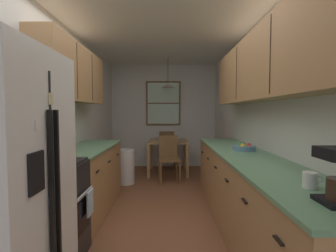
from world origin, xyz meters
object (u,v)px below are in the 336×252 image
object	(u,v)px
fruit_bowl	(243,147)
dining_chair_near	(168,156)
trash_bin	(125,166)
mug_by_coffeemaker	(309,180)
dining_table	(167,146)
dining_chair_far	(166,147)
table_serving_bowl	(170,140)
microwave_over_range	(28,82)
stove_range	(45,212)
storage_canister	(69,144)

from	to	relation	value
fruit_bowl	dining_chair_near	bearing A→B (deg)	116.93
trash_bin	mug_by_coffeemaker	bearing A→B (deg)	-61.93
fruit_bowl	trash_bin	bearing A→B (deg)	136.39
dining_table	dining_chair_near	distance (m)	0.67
dining_chair_far	fruit_bowl	size ratio (longest dim) A/B	3.28
dining_chair_near	fruit_bowl	distance (m)	2.08
dining_chair_far	table_serving_bowl	bearing A→B (deg)	-83.96
dining_chair_near	microwave_over_range	bearing A→B (deg)	-114.97
stove_range	table_serving_bowl	world-z (taller)	stove_range
microwave_over_range	fruit_bowl	distance (m)	2.42
dining_chair_far	fruit_bowl	world-z (taller)	fruit_bowl
storage_canister	mug_by_coffeemaker	distance (m)	2.37
mug_by_coffeemaker	fruit_bowl	world-z (taller)	mug_by_coffeemaker
storage_canister	table_serving_bowl	distance (m)	2.89
dining_chair_far	trash_bin	world-z (taller)	dining_chair_far
mug_by_coffeemaker	dining_chair_near	bearing A→B (deg)	104.63
trash_bin	fruit_bowl	bearing A→B (deg)	-43.61
microwave_over_range	storage_canister	world-z (taller)	microwave_over_range
stove_range	storage_canister	xyz separation A→B (m)	(-0.01, 0.60, 0.53)
dining_table	storage_canister	bearing A→B (deg)	-112.29
storage_canister	table_serving_bowl	world-z (taller)	storage_canister
dining_chair_far	trash_bin	bearing A→B (deg)	-118.44
dining_chair_far	table_serving_bowl	xyz separation A→B (m)	(0.08, -0.73, 0.27)
dining_chair_near	dining_chair_far	bearing A→B (deg)	91.64
mug_by_coffeemaker	fruit_bowl	size ratio (longest dim) A/B	0.45
stove_range	mug_by_coffeemaker	world-z (taller)	stove_range
storage_canister	table_serving_bowl	bearing A→B (deg)	66.10
dining_chair_far	mug_by_coffeemaker	world-z (taller)	mug_by_coffeemaker
microwave_over_range	storage_canister	bearing A→B (deg)	79.85
dining_table	trash_bin	size ratio (longest dim) A/B	1.36
table_serving_bowl	storage_canister	bearing A→B (deg)	-113.90
storage_canister	mug_by_coffeemaker	xyz separation A→B (m)	(1.99, -1.27, -0.06)
storage_canister	dining_chair_far	bearing A→B (deg)	72.04
table_serving_bowl	stove_range	bearing A→B (deg)	-109.74
dining_table	mug_by_coffeemaker	bearing A→B (deg)	-77.45
trash_bin	mug_by_coffeemaker	distance (m)	3.65
stove_range	dining_chair_far	size ratio (longest dim) A/B	1.22
microwave_over_range	dining_chair_near	distance (m)	3.14
dining_table	dining_chair_far	size ratio (longest dim) A/B	0.99
stove_range	storage_canister	world-z (taller)	storage_canister
microwave_over_range	mug_by_coffeemaker	xyz separation A→B (m)	(2.10, -0.67, -0.69)
mug_by_coffeemaker	fruit_bowl	xyz separation A→B (m)	(0.05, 1.51, -0.01)
storage_canister	microwave_over_range	bearing A→B (deg)	-100.15
trash_bin	fruit_bowl	size ratio (longest dim) A/B	2.40
microwave_over_range	dining_chair_far	xyz separation A→B (m)	(1.20, 3.96, -1.14)
dining_chair_near	mug_by_coffeemaker	xyz separation A→B (m)	(0.87, -3.32, 0.45)
stove_range	dining_chair_near	bearing A→B (deg)	67.08
dining_chair_far	stove_range	bearing A→B (deg)	-105.30
stove_range	trash_bin	size ratio (longest dim) A/B	1.67
dining_table	dining_chair_far	distance (m)	0.67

